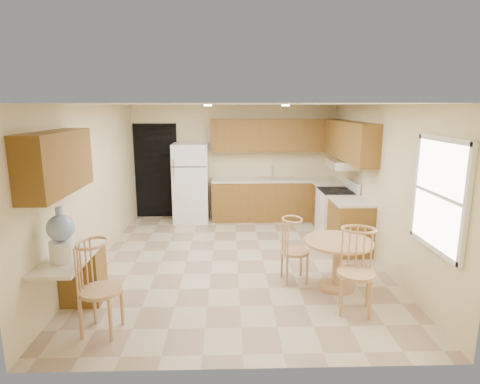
{
  "coord_description": "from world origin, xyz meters",
  "views": [
    {
      "loc": [
        -0.14,
        -6.16,
        2.48
      ],
      "look_at": [
        0.05,
        0.3,
        1.08
      ],
      "focal_mm": 30.0,
      "sensor_mm": 36.0,
      "label": 1
    }
  ],
  "objects_px": {
    "dining_table": "(338,257)",
    "chair_table_a": "(296,246)",
    "refrigerator": "(191,183)",
    "stove": "(337,213)",
    "chair_table_b": "(360,266)",
    "chair_desk": "(96,283)",
    "water_crock": "(61,237)"
  },
  "relations": [
    {
      "from": "dining_table",
      "to": "chair_table_a",
      "type": "height_order",
      "value": "chair_table_a"
    },
    {
      "from": "refrigerator",
      "to": "stove",
      "type": "distance_m",
      "value": 3.15
    },
    {
      "from": "refrigerator",
      "to": "chair_table_b",
      "type": "xyz_separation_m",
      "value": [
        2.35,
        -4.18,
        -0.21
      ]
    },
    {
      "from": "stove",
      "to": "chair_desk",
      "type": "height_order",
      "value": "stove"
    },
    {
      "from": "refrigerator",
      "to": "chair_table_b",
      "type": "height_order",
      "value": "refrigerator"
    },
    {
      "from": "refrigerator",
      "to": "chair_desk",
      "type": "bearing_deg",
      "value": -97.51
    },
    {
      "from": "dining_table",
      "to": "chair_table_b",
      "type": "bearing_deg",
      "value": -86.23
    },
    {
      "from": "refrigerator",
      "to": "chair_table_a",
      "type": "height_order",
      "value": "refrigerator"
    },
    {
      "from": "chair_table_a",
      "to": "water_crock",
      "type": "distance_m",
      "value": 3.01
    },
    {
      "from": "refrigerator",
      "to": "chair_table_a",
      "type": "xyz_separation_m",
      "value": [
        1.75,
        -3.27,
        -0.28
      ]
    },
    {
      "from": "chair_desk",
      "to": "chair_table_b",
      "type": "bearing_deg",
      "value": 103.93
    },
    {
      "from": "dining_table",
      "to": "chair_desk",
      "type": "height_order",
      "value": "chair_desk"
    },
    {
      "from": "chair_table_a",
      "to": "water_crock",
      "type": "relative_size",
      "value": 1.49
    },
    {
      "from": "dining_table",
      "to": "chair_table_a",
      "type": "xyz_separation_m",
      "value": [
        -0.55,
        0.16,
        0.11
      ]
    },
    {
      "from": "chair_desk",
      "to": "water_crock",
      "type": "bearing_deg",
      "value": -116.47
    },
    {
      "from": "stove",
      "to": "dining_table",
      "type": "xyz_separation_m",
      "value": [
        -0.57,
        -2.21,
        -0.02
      ]
    },
    {
      "from": "refrigerator",
      "to": "water_crock",
      "type": "xyz_separation_m",
      "value": [
        -1.05,
        -4.25,
        0.2
      ]
    },
    {
      "from": "stove",
      "to": "water_crock",
      "type": "relative_size",
      "value": 1.75
    },
    {
      "from": "refrigerator",
      "to": "water_crock",
      "type": "relative_size",
      "value": 2.72
    },
    {
      "from": "stove",
      "to": "chair_desk",
      "type": "distance_m",
      "value": 4.82
    },
    {
      "from": "water_crock",
      "to": "chair_table_a",
      "type": "bearing_deg",
      "value": 19.44
    },
    {
      "from": "stove",
      "to": "chair_table_a",
      "type": "xyz_separation_m",
      "value": [
        -1.12,
        -2.05,
        0.09
      ]
    },
    {
      "from": "chair_desk",
      "to": "water_crock",
      "type": "relative_size",
      "value": 1.67
    },
    {
      "from": "stove",
      "to": "chair_table_a",
      "type": "height_order",
      "value": "stove"
    },
    {
      "from": "dining_table",
      "to": "water_crock",
      "type": "relative_size",
      "value": 1.5
    },
    {
      "from": "water_crock",
      "to": "refrigerator",
      "type": "bearing_deg",
      "value": 76.14
    },
    {
      "from": "stove",
      "to": "chair_table_a",
      "type": "distance_m",
      "value": 2.34
    },
    {
      "from": "dining_table",
      "to": "chair_desk",
      "type": "xyz_separation_m",
      "value": [
        -2.9,
        -1.12,
        0.18
      ]
    },
    {
      "from": "water_crock",
      "to": "chair_desk",
      "type": "bearing_deg",
      "value": -33.21
    },
    {
      "from": "water_crock",
      "to": "chair_table_b",
      "type": "bearing_deg",
      "value": 1.31
    },
    {
      "from": "dining_table",
      "to": "chair_table_a",
      "type": "distance_m",
      "value": 0.58
    },
    {
      "from": "chair_table_b",
      "to": "water_crock",
      "type": "bearing_deg",
      "value": 15.24
    }
  ]
}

